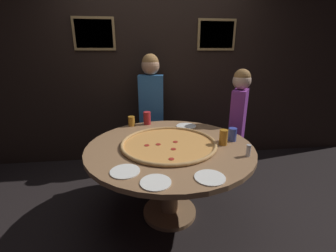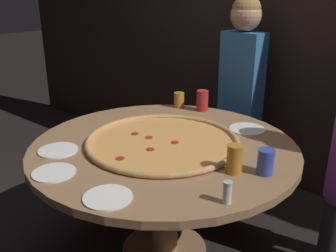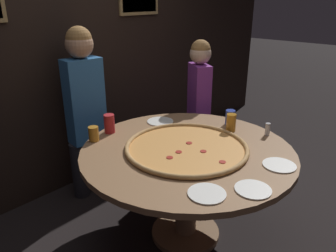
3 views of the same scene
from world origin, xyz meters
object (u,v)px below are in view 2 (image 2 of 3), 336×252
object	(u,v)px
white_plate_left_side	(58,150)
white_plate_near_front	(247,129)
white_plate_right_side	(54,173)
drink_cup_far_right	(266,162)
drink_cup_front_edge	(202,101)
drink_cup_far_left	(179,100)
white_plate_far_back	(108,197)
giant_pizza	(162,141)
dining_table	(164,167)
drink_cup_beside_pizza	(235,159)
diner_far_right	(241,85)
condiment_shaker	(227,192)

from	to	relation	value
white_plate_left_side	white_plate_near_front	world-z (taller)	same
white_plate_right_side	white_plate_near_front	bearing A→B (deg)	69.15
drink_cup_far_right	drink_cup_front_edge	size ratio (longest dim) A/B	0.84
drink_cup_far_right	drink_cup_far_left	size ratio (longest dim) A/B	1.13
white_plate_right_side	white_plate_far_back	xyz separation A→B (m)	(0.36, 0.01, 0.00)
giant_pizza	dining_table	bearing A→B (deg)	20.28
white_plate_left_side	white_plate_far_back	bearing A→B (deg)	-14.87
drink_cup_beside_pizza	white_plate_left_side	xyz separation A→B (m)	(-0.85, -0.38, -0.07)
white_plate_far_back	diner_far_right	distance (m)	1.66
drink_cup_beside_pizza	diner_far_right	world-z (taller)	diner_far_right
white_plate_left_side	drink_cup_far_right	bearing A→B (deg)	25.80
drink_cup_far_left	drink_cup_beside_pizza	bearing A→B (deg)	-37.61
white_plate_left_side	drink_cup_far_left	bearing A→B (deg)	89.27
diner_far_right	dining_table	bearing A→B (deg)	102.01
white_plate_near_front	white_plate_far_back	bearing A→B (deg)	-93.02
giant_pizza	white_plate_left_side	bearing A→B (deg)	-129.88
dining_table	white_plate_right_side	size ratio (longest dim) A/B	7.33
giant_pizza	drink_cup_beside_pizza	bearing A→B (deg)	-5.67
condiment_shaker	white_plate_far_back	bearing A→B (deg)	-144.72
dining_table	white_plate_far_back	bearing A→B (deg)	-71.84
drink_cup_far_right	diner_far_right	world-z (taller)	diner_far_right
condiment_shaker	diner_far_right	world-z (taller)	diner_far_right
drink_cup_beside_pizza	condiment_shaker	distance (m)	0.28
drink_cup_far_left	white_plate_near_front	bearing A→B (deg)	-8.79
giant_pizza	drink_cup_beside_pizza	size ratio (longest dim) A/B	6.17
white_plate_near_front	white_plate_right_side	bearing A→B (deg)	-110.85
white_plate_far_back	white_plate_near_front	bearing A→B (deg)	86.98
drink_cup_far_left	condiment_shaker	bearing A→B (deg)	-43.28
white_plate_far_back	condiment_shaker	xyz separation A→B (m)	(0.40, 0.28, 0.05)
drink_cup_beside_pizza	diner_far_right	size ratio (longest dim) A/B	0.09
giant_pizza	diner_far_right	distance (m)	1.06
dining_table	condiment_shaker	xyz separation A→B (m)	(0.59, -0.30, 0.19)
drink_cup_far_right	giant_pizza	bearing A→B (deg)	-176.81
white_plate_right_side	white_plate_near_front	xyz separation A→B (m)	(0.42, 1.10, 0.00)
drink_cup_far_right	drink_cup_beside_pizza	bearing A→B (deg)	-145.08
white_plate_right_side	drink_cup_far_right	bearing A→B (deg)	39.59
drink_cup_beside_pizza	white_plate_far_back	distance (m)	0.61
white_plate_right_side	condiment_shaker	bearing A→B (deg)	21.33
drink_cup_far_right	condiment_shaker	size ratio (longest dim) A/B	1.26
white_plate_left_side	diner_far_right	distance (m)	1.51
white_plate_right_side	condiment_shaker	world-z (taller)	condiment_shaker
giant_pizza	drink_cup_beside_pizza	distance (m)	0.49
drink_cup_far_right	dining_table	bearing A→B (deg)	-177.10
dining_table	white_plate_far_back	distance (m)	0.63
white_plate_left_side	condiment_shaker	xyz separation A→B (m)	(0.96, 0.13, 0.05)
drink_cup_far_right	drink_cup_front_edge	distance (m)	0.98
drink_cup_far_right	white_plate_far_back	size ratio (longest dim) A/B	0.59
drink_cup_beside_pizza	white_plate_near_front	distance (m)	0.60
drink_cup_far_left	white_plate_left_side	size ratio (longest dim) A/B	0.52
white_plate_near_front	drink_cup_beside_pizza	bearing A→B (deg)	-67.53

